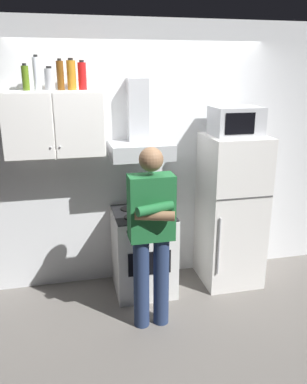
{
  "coord_description": "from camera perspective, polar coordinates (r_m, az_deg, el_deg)",
  "views": [
    {
      "loc": [
        -0.76,
        -3.3,
        2.23
      ],
      "look_at": [
        0.0,
        0.0,
        1.15
      ],
      "focal_mm": 36.13,
      "sensor_mm": 36.0,
      "label": 1
    }
  ],
  "objects": [
    {
      "name": "cooking_pot",
      "position": [
        3.76,
        0.75,
        -2.45
      ],
      "size": [
        0.3,
        0.2,
        0.12
      ],
      "color": "#B7BABF",
      "rests_on": "stove_oven"
    },
    {
      "name": "stove_oven",
      "position": [
        4.04,
        -1.5,
        -8.73
      ],
      "size": [
        0.6,
        0.62,
        0.87
      ],
      "color": "white",
      "rests_on": "ground_plane"
    },
    {
      "name": "refrigerator",
      "position": [
        4.17,
        11.37,
        -2.74
      ],
      "size": [
        0.6,
        0.62,
        1.6
      ],
      "color": "white",
      "rests_on": "ground_plane"
    },
    {
      "name": "bottle_soda_red",
      "position": [
        3.69,
        -10.48,
        16.5
      ],
      "size": [
        0.08,
        0.08,
        0.26
      ],
      "color": "red",
      "rests_on": "upper_cabinet"
    },
    {
      "name": "ground_plane",
      "position": [
        4.05,
        0.0,
        -15.68
      ],
      "size": [
        7.0,
        7.0,
        0.0
      ],
      "primitive_type": "plane",
      "color": "slate"
    },
    {
      "name": "upper_cabinet",
      "position": [
        3.71,
        -14.44,
        9.7
      ],
      "size": [
        0.9,
        0.37,
        0.6
      ],
      "color": "white"
    },
    {
      "name": "bottle_olive_oil",
      "position": [
        3.7,
        -18.38,
        15.71
      ],
      "size": [
        0.06,
        0.06,
        0.23
      ],
      "color": "#4C6B19",
      "rests_on": "upper_cabinet"
    },
    {
      "name": "bottle_beer_brown",
      "position": [
        3.67,
        -13.6,
        16.4
      ],
      "size": [
        0.06,
        0.06,
        0.27
      ],
      "color": "brown",
      "rests_on": "upper_cabinet"
    },
    {
      "name": "bottle_canister_steel",
      "position": [
        3.66,
        -15.09,
        15.79
      ],
      "size": [
        0.09,
        0.09,
        0.21
      ],
      "color": "#B2B5BA",
      "rests_on": "upper_cabinet"
    },
    {
      "name": "microwave",
      "position": [
        3.97,
        12.08,
        10.2
      ],
      "size": [
        0.48,
        0.37,
        0.28
      ],
      "color": "#B7BABF",
      "rests_on": "refrigerator"
    },
    {
      "name": "back_wall_tiled",
      "position": [
        4.07,
        -1.89,
        5.18
      ],
      "size": [
        4.8,
        0.1,
        2.7
      ],
      "primitive_type": "cube",
      "color": "white",
      "rests_on": "ground_plane"
    },
    {
      "name": "bottle_liquor_amber",
      "position": [
        3.68,
        -12.02,
        16.54
      ],
      "size": [
        0.08,
        0.08,
        0.27
      ],
      "color": "#B7721E",
      "rests_on": "upper_cabinet"
    },
    {
      "name": "range_hood",
      "position": [
        3.8,
        -2.02,
        8.08
      ],
      "size": [
        0.6,
        0.44,
        0.75
      ],
      "color": "#B7BABF"
    },
    {
      "name": "person_standing",
      "position": [
        3.3,
        -0.31,
        -6.08
      ],
      "size": [
        0.38,
        0.33,
        1.64
      ],
      "color": "navy",
      "rests_on": "ground_plane"
    },
    {
      "name": "bottle_vodka_clear",
      "position": [
        3.67,
        -16.83,
        16.39
      ],
      "size": [
        0.06,
        0.06,
        0.3
      ],
      "color": "silver",
      "rests_on": "upper_cabinet"
    }
  ]
}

